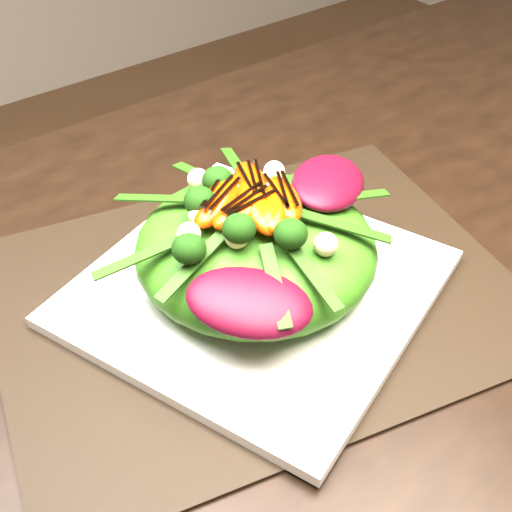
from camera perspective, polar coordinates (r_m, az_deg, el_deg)
dining_table at (r=0.79m, az=18.77°, el=1.93°), size 1.60×0.90×0.75m
placemat at (r=0.64m, az=-0.00°, el=-3.11°), size 0.54×0.46×0.00m
plate_base at (r=0.64m, az=-0.00°, el=-2.62°), size 0.38×0.38×0.01m
salad_bowl at (r=0.63m, az=-0.00°, el=-1.66°), size 0.28×0.28×0.02m
lettuce_mound at (r=0.60m, az=-0.00°, el=0.69°), size 0.26×0.26×0.07m
radicchio_leaf at (r=0.63m, az=6.08°, el=6.13°), size 0.12×0.10×0.02m
orange_segment at (r=0.58m, az=-1.54°, el=4.48°), size 0.08×0.06×0.02m
broccoli_floret at (r=0.57m, az=-5.76°, el=3.87°), size 0.05×0.05×0.04m
macadamia_nut at (r=0.57m, az=3.56°, el=3.54°), size 0.03×0.03×0.02m
balsamic_drizzle at (r=0.57m, az=-1.56°, el=5.29°), size 0.04×0.02×0.00m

